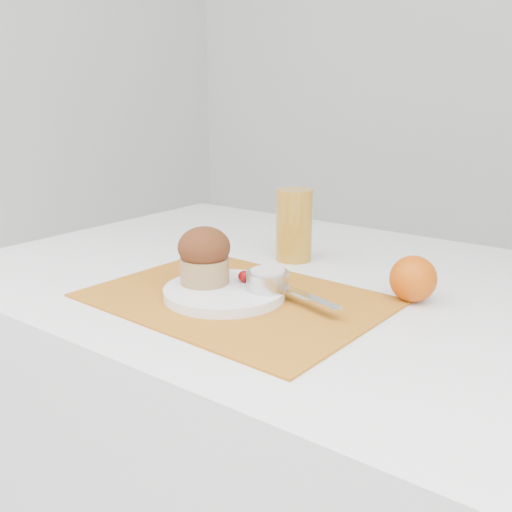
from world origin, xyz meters
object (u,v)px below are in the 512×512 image
Objects in this scene: juice_glass at (294,225)px; muffin at (204,255)px; plate at (225,292)px; orange at (413,279)px; table at (302,466)px.

muffin is at bearing -91.66° from juice_glass.
juice_glass reaches higher than plate.
plate is 1.39× the size of juice_glass.
orange is 0.53× the size of juice_glass.
juice_glass is at bearing 97.58° from plate.
table is at bearing -44.53° from juice_glass.
table is 13.46× the size of muffin.
juice_glass is 0.24m from muffin.
plate is 0.06m from muffin.
orange is (0.23, 0.16, 0.02)m from plate.
orange is at bearing 0.10° from table.
juice_glass is 1.51× the size of muffin.
juice_glass reaches higher than table.
table is at bearing 73.80° from plate.
orange is 0.32m from muffin.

